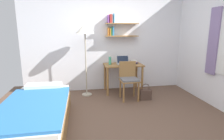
{
  "coord_description": "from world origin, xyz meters",
  "views": [
    {
      "loc": [
        -0.72,
        -2.78,
        1.57
      ],
      "look_at": [
        -0.16,
        0.51,
        0.85
      ],
      "focal_mm": 29.32,
      "sensor_mm": 36.0,
      "label": 1
    }
  ],
  "objects_px": {
    "standing_lamp": "(85,32)",
    "laptop": "(123,62)",
    "desk": "(123,70)",
    "book_stack": "(134,62)",
    "bed": "(36,116)",
    "water_bottle": "(110,61)",
    "desk_chair": "(129,78)",
    "handbag": "(145,94)"
  },
  "relations": [
    {
      "from": "handbag",
      "to": "laptop",
      "type": "bearing_deg",
      "value": 117.96
    },
    {
      "from": "laptop",
      "to": "water_bottle",
      "type": "bearing_deg",
      "value": -172.8
    },
    {
      "from": "desk_chair",
      "to": "standing_lamp",
      "type": "bearing_deg",
      "value": 157.0
    },
    {
      "from": "laptop",
      "to": "handbag",
      "type": "xyz_separation_m",
      "value": [
        0.38,
        -0.71,
        -0.65
      ]
    },
    {
      "from": "water_bottle",
      "to": "handbag",
      "type": "relative_size",
      "value": 0.52
    },
    {
      "from": "desk_chair",
      "to": "standing_lamp",
      "type": "height_order",
      "value": "standing_lamp"
    },
    {
      "from": "standing_lamp",
      "to": "handbag",
      "type": "distance_m",
      "value": 2.01
    },
    {
      "from": "desk",
      "to": "water_bottle",
      "type": "xyz_separation_m",
      "value": [
        -0.34,
        0.0,
        0.24
      ]
    },
    {
      "from": "desk_chair",
      "to": "bed",
      "type": "bearing_deg",
      "value": -148.93
    },
    {
      "from": "desk_chair",
      "to": "book_stack",
      "type": "bearing_deg",
      "value": 64.0
    },
    {
      "from": "desk_chair",
      "to": "laptop",
      "type": "distance_m",
      "value": 0.63
    },
    {
      "from": "bed",
      "to": "standing_lamp",
      "type": "relative_size",
      "value": 1.16
    },
    {
      "from": "desk_chair",
      "to": "standing_lamp",
      "type": "distance_m",
      "value": 1.48
    },
    {
      "from": "desk",
      "to": "desk_chair",
      "type": "xyz_separation_m",
      "value": [
        0.02,
        -0.51,
        -0.1
      ]
    },
    {
      "from": "standing_lamp",
      "to": "handbag",
      "type": "bearing_deg",
      "value": -22.61
    },
    {
      "from": "water_bottle",
      "to": "handbag",
      "type": "height_order",
      "value": "water_bottle"
    },
    {
      "from": "desk",
      "to": "desk_chair",
      "type": "height_order",
      "value": "desk_chair"
    },
    {
      "from": "water_bottle",
      "to": "laptop",
      "type": "bearing_deg",
      "value": 7.2
    },
    {
      "from": "desk_chair",
      "to": "book_stack",
      "type": "relative_size",
      "value": 3.81
    },
    {
      "from": "desk",
      "to": "water_bottle",
      "type": "height_order",
      "value": "water_bottle"
    },
    {
      "from": "desk",
      "to": "book_stack",
      "type": "xyz_separation_m",
      "value": [
        0.3,
        0.06,
        0.18
      ]
    },
    {
      "from": "laptop",
      "to": "standing_lamp",
      "type": "bearing_deg",
      "value": -170.74
    },
    {
      "from": "bed",
      "to": "handbag",
      "type": "xyz_separation_m",
      "value": [
        2.18,
        0.95,
        -0.11
      ]
    },
    {
      "from": "laptop",
      "to": "water_bottle",
      "type": "distance_m",
      "value": 0.35
    },
    {
      "from": "handbag",
      "to": "bed",
      "type": "bearing_deg",
      "value": -156.47
    },
    {
      "from": "standing_lamp",
      "to": "book_stack",
      "type": "distance_m",
      "value": 1.47
    },
    {
      "from": "book_stack",
      "to": "bed",
      "type": "bearing_deg",
      "value": -141.48
    },
    {
      "from": "bed",
      "to": "standing_lamp",
      "type": "height_order",
      "value": "standing_lamp"
    },
    {
      "from": "handbag",
      "to": "standing_lamp",
      "type": "bearing_deg",
      "value": 157.39
    },
    {
      "from": "desk",
      "to": "laptop",
      "type": "distance_m",
      "value": 0.2
    },
    {
      "from": "book_stack",
      "to": "desk_chair",
      "type": "bearing_deg",
      "value": -116.0
    },
    {
      "from": "bed",
      "to": "book_stack",
      "type": "bearing_deg",
      "value": 38.52
    },
    {
      "from": "water_bottle",
      "to": "book_stack",
      "type": "height_order",
      "value": "water_bottle"
    },
    {
      "from": "laptop",
      "to": "bed",
      "type": "bearing_deg",
      "value": -137.44
    },
    {
      "from": "laptop",
      "to": "water_bottle",
      "type": "xyz_separation_m",
      "value": [
        -0.35,
        -0.04,
        0.04
      ]
    },
    {
      "from": "desk",
      "to": "book_stack",
      "type": "relative_size",
      "value": 4.26
    },
    {
      "from": "desk_chair",
      "to": "standing_lamp",
      "type": "relative_size",
      "value": 0.5
    },
    {
      "from": "handbag",
      "to": "desk",
      "type": "bearing_deg",
      "value": 120.11
    },
    {
      "from": "standing_lamp",
      "to": "laptop",
      "type": "height_order",
      "value": "standing_lamp"
    },
    {
      "from": "desk",
      "to": "handbag",
      "type": "xyz_separation_m",
      "value": [
        0.38,
        -0.66,
        -0.46
      ]
    },
    {
      "from": "handbag",
      "to": "water_bottle",
      "type": "bearing_deg",
      "value": 137.43
    },
    {
      "from": "bed",
      "to": "desk_chair",
      "type": "relative_size",
      "value": 2.3
    }
  ]
}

